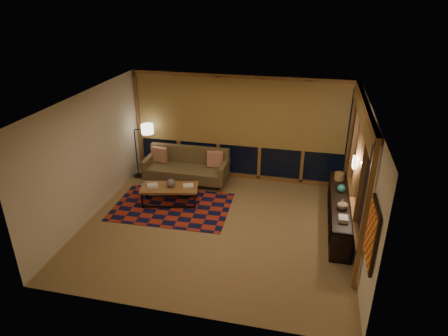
% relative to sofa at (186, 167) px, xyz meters
% --- Properties ---
extents(floor, '(5.50, 5.00, 0.01)m').
position_rel_sofa_xyz_m(floor, '(1.24, -1.86, -0.43)').
color(floor, '#977D55').
rests_on(floor, ground).
extents(ceiling, '(5.50, 5.00, 0.01)m').
position_rel_sofa_xyz_m(ceiling, '(1.24, -1.86, 2.27)').
color(ceiling, white).
rests_on(ceiling, walls).
extents(walls, '(5.51, 5.01, 2.70)m').
position_rel_sofa_xyz_m(walls, '(1.24, -1.86, 0.92)').
color(walls, beige).
rests_on(walls, floor).
extents(window_wall_back, '(5.30, 0.16, 2.60)m').
position_rel_sofa_xyz_m(window_wall_back, '(1.24, 0.57, 0.92)').
color(window_wall_back, olive).
rests_on(window_wall_back, walls).
extents(window_wall_right, '(0.16, 3.70, 2.60)m').
position_rel_sofa_xyz_m(window_wall_right, '(3.92, -1.26, 0.92)').
color(window_wall_right, olive).
rests_on(window_wall_right, walls).
extents(wall_art, '(0.06, 0.74, 0.94)m').
position_rel_sofa_xyz_m(wall_art, '(3.95, -3.71, 1.02)').
color(wall_art, red).
rests_on(wall_art, walls).
extents(wall_sconce, '(0.12, 0.18, 0.22)m').
position_rel_sofa_xyz_m(wall_sconce, '(3.86, -1.41, 1.12)').
color(wall_sconce, beige).
rests_on(wall_sconce, walls).
extents(sofa, '(2.08, 0.84, 0.85)m').
position_rel_sofa_xyz_m(sofa, '(0.00, 0.00, 0.00)').
color(sofa, olive).
rests_on(sofa, floor).
extents(pillow_left, '(0.41, 0.20, 0.39)m').
position_rel_sofa_xyz_m(pillow_left, '(-0.76, 0.14, 0.20)').
color(pillow_left, '#BF3C15').
rests_on(pillow_left, sofa).
extents(pillow_right, '(0.41, 0.19, 0.40)m').
position_rel_sofa_xyz_m(pillow_right, '(0.71, 0.16, 0.20)').
color(pillow_right, '#BF3C15').
rests_on(pillow_right, sofa).
extents(area_rug, '(2.67, 1.82, 0.01)m').
position_rel_sofa_xyz_m(area_rug, '(0.05, -1.29, -0.42)').
color(area_rug, maroon).
rests_on(area_rug, floor).
extents(coffee_table, '(1.39, 0.85, 0.43)m').
position_rel_sofa_xyz_m(coffee_table, '(-0.04, -1.13, -0.21)').
color(coffee_table, olive).
rests_on(coffee_table, floor).
extents(book_stack_a, '(0.32, 0.30, 0.07)m').
position_rel_sofa_xyz_m(book_stack_a, '(-0.41, -1.24, 0.04)').
color(book_stack_a, silver).
rests_on(book_stack_a, coffee_table).
extents(book_stack_b, '(0.25, 0.23, 0.04)m').
position_rel_sofa_xyz_m(book_stack_b, '(0.38, -1.03, 0.03)').
color(book_stack_b, silver).
rests_on(book_stack_b, coffee_table).
extents(ceramic_pot, '(0.22, 0.22, 0.20)m').
position_rel_sofa_xyz_m(ceramic_pot, '(-0.00, -1.12, 0.10)').
color(ceramic_pot, '#24232A').
rests_on(ceramic_pot, coffee_table).
extents(floor_lamp, '(0.56, 0.48, 1.43)m').
position_rel_sofa_xyz_m(floor_lamp, '(-1.36, 0.05, 0.29)').
color(floor_lamp, black).
rests_on(floor_lamp, floor).
extents(bookshelf, '(0.40, 2.61, 0.65)m').
position_rel_sofa_xyz_m(bookshelf, '(3.73, -1.25, -0.10)').
color(bookshelf, black).
rests_on(bookshelf, floor).
extents(basket, '(0.28, 0.28, 0.16)m').
position_rel_sofa_xyz_m(basket, '(3.71, -0.36, 0.31)').
color(basket, olive).
rests_on(basket, bookshelf).
extents(teal_bowl, '(0.21, 0.21, 0.17)m').
position_rel_sofa_xyz_m(teal_bowl, '(3.73, -0.96, 0.31)').
color(teal_bowl, '#1F655C').
rests_on(teal_bowl, bookshelf).
extents(vase, '(0.21, 0.21, 0.21)m').
position_rel_sofa_xyz_m(vase, '(3.73, -1.67, 0.33)').
color(vase, tan).
rests_on(vase, bookshelf).
extents(shelf_book_stack, '(0.25, 0.30, 0.08)m').
position_rel_sofa_xyz_m(shelf_book_stack, '(3.73, -2.10, 0.26)').
color(shelf_book_stack, silver).
rests_on(shelf_book_stack, bookshelf).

